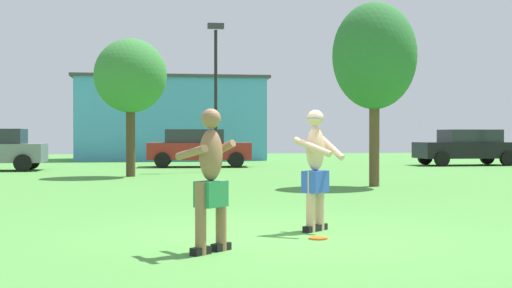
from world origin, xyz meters
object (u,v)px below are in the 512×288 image
at_px(player_with_cap, 316,164).
at_px(frisbee, 318,238).
at_px(car_red_mid_lot, 198,147).
at_px(tree_left_field, 130,77).
at_px(player_in_green, 211,177).
at_px(tree_behind_players, 374,57).
at_px(car_black_far_end, 467,147).
at_px(lamp_post, 216,80).

bearing_deg(player_with_cap, frisbee, -101.02).
xyz_separation_m(frisbee, car_red_mid_lot, (-0.18, 20.55, 0.81)).
xyz_separation_m(frisbee, tree_left_field, (-2.81, 14.15, 3.24)).
bearing_deg(car_red_mid_lot, player_with_cap, -89.06).
relative_size(player_in_green, tree_left_field, 0.37).
distance_m(player_with_cap, car_red_mid_lot, 19.81).
relative_size(frisbee, tree_behind_players, 0.05).
bearing_deg(player_in_green, car_red_mid_lot, 86.49).
height_order(player_with_cap, player_in_green, player_with_cap).
bearing_deg(tree_left_field, frisbee, -78.78).
relative_size(player_in_green, car_red_mid_lot, 0.38).
relative_size(frisbee, car_black_far_end, 0.06).
bearing_deg(lamp_post, car_black_far_end, 17.28).
bearing_deg(lamp_post, player_in_green, -95.53).
distance_m(player_in_green, tree_left_field, 15.24).
distance_m(car_black_far_end, lamp_post, 12.29).
distance_m(player_with_cap, tree_left_field, 13.93).
xyz_separation_m(car_black_far_end, lamp_post, (-11.48, -3.57, 2.54)).
distance_m(car_black_far_end, tree_behind_players, 14.23).
relative_size(player_with_cap, tree_left_field, 0.39).
relative_size(player_with_cap, car_black_far_end, 0.40).
xyz_separation_m(lamp_post, tree_behind_players, (3.46, -7.89, 0.06)).
relative_size(player_in_green, lamp_post, 0.31).
height_order(player_with_cap, frisbee, player_with_cap).
bearing_deg(lamp_post, tree_left_field, -139.48).
distance_m(player_with_cap, tree_behind_players, 9.17).
bearing_deg(car_black_far_end, car_red_mid_lot, 178.83).
bearing_deg(frisbee, player_with_cap, 78.98).
xyz_separation_m(player_with_cap, player_in_green, (-1.63, -1.58, -0.08)).
xyz_separation_m(car_red_mid_lot, tree_left_field, (-2.63, -6.39, 2.42)).
relative_size(player_in_green, frisbee, 6.65).
xyz_separation_m(car_red_mid_lot, lamp_post, (0.39, -3.81, 2.54)).
bearing_deg(car_red_mid_lot, player_in_green, -93.51).
distance_m(car_red_mid_lot, lamp_post, 4.60).
bearing_deg(player_with_cap, tree_left_field, 102.40).
bearing_deg(tree_behind_players, player_with_cap, -113.53).
height_order(player_with_cap, lamp_post, lamp_post).
height_order(lamp_post, tree_left_field, lamp_post).
height_order(player_with_cap, car_black_far_end, player_with_cap).
bearing_deg(tree_left_field, player_in_green, -84.98).
xyz_separation_m(tree_left_field, tree_behind_players, (6.48, -5.31, 0.17)).
relative_size(frisbee, car_red_mid_lot, 0.06).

